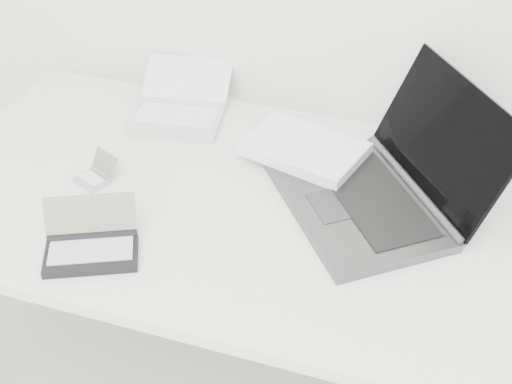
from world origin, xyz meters
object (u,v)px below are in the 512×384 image
(laptop_large, at_px, (360,175))
(netbook_open_white, at_px, (179,108))
(desk, at_px, (274,221))
(palmtop_charcoal, at_px, (91,245))

(laptop_large, distance_m, netbook_open_white, 0.54)
(laptop_large, bearing_deg, desk, -93.21)
(laptop_large, relative_size, netbook_open_white, 1.97)
(desk, distance_m, palmtop_charcoal, 0.41)
(desk, xyz_separation_m, netbook_open_white, (-0.35, 0.28, 0.07))
(desk, xyz_separation_m, palmtop_charcoal, (-0.31, -0.26, 0.07))
(laptop_large, height_order, palmtop_charcoal, laptop_large)
(desk, bearing_deg, laptop_large, 34.41)
(netbook_open_white, bearing_deg, palmtop_charcoal, -95.26)
(netbook_open_white, bearing_deg, desk, -48.46)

